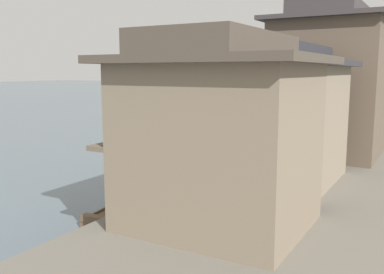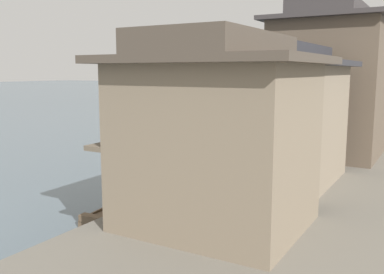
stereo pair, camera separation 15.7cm
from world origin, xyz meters
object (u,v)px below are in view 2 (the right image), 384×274
Objects in this scene: boat_moored_third at (240,157)px; mooring_post_dock_near at (171,181)px; boat_moored_nearest at (330,119)px; house_waterfront_nearest at (216,133)px; house_waterfront_second at (278,115)px; house_waterfront_tall at (331,83)px; mooring_post_dock_mid at (260,145)px; house_waterfront_narrow at (349,98)px; mooring_post_dock_far at (306,127)px; boat_moored_second at (211,170)px; house_waterfront_end at (369,78)px; boat_midriver_upstream at (273,111)px; house_waterfront_far at (362,93)px; boat_midriver_drifting at (125,208)px; boat_moored_far at (316,126)px.

mooring_post_dock_near is (2.06, -11.68, 1.21)m from boat_moored_third.
boat_moored_nearest is 41.21m from house_waterfront_nearest.
house_waterfront_tall is (0.50, 8.11, 1.29)m from house_waterfront_second.
mooring_post_dock_mid is at bearing 104.98° from house_waterfront_nearest.
house_waterfront_tall is 1.22× the size of house_waterfront_narrow.
house_waterfront_tall is 10.36× the size of mooring_post_dock_far.
boat_moored_second is 0.57× the size of house_waterfront_end.
mooring_post_dock_mid is at bearing -96.95° from house_waterfront_end.
boat_midriver_upstream is (-9.82, 37.96, -0.04)m from boat_moored_second.
house_waterfront_nearest is 22.11m from house_waterfront_narrow.
boat_moored_third is at bearing 94.36° from boat_moored_second.
house_waterfront_far is (14.66, -17.54, 3.71)m from boat_midriver_upstream.
mooring_post_dock_near is at bearing -87.05° from boat_moored_nearest.
house_waterfront_narrow reaches higher than mooring_post_dock_mid.
boat_moored_third is 16.84m from house_waterfront_far.
house_waterfront_narrow is at bearing 80.28° from mooring_post_dock_near.
boat_midriver_drifting is 0.71× the size of house_waterfront_nearest.
house_waterfront_narrow is at bearing 89.03° from house_waterfront_second.
house_waterfront_narrow is at bearing 70.67° from mooring_post_dock_mid.
house_waterfront_end is at bearing 83.05° from mooring_post_dock_mid.
house_waterfront_nearest is at bearing -72.56° from boat_midriver_upstream.
boat_moored_nearest is 26.91m from house_waterfront_tall.
boat_midriver_upstream is at bearing 109.82° from house_waterfront_second.
mooring_post_dock_mid is (-3.36, -9.58, -2.53)m from house_waterfront_narrow.
boat_midriver_drifting is 46.84m from boat_midriver_upstream.
house_waterfront_narrow is 4.30m from mooring_post_dock_far.
mooring_post_dock_near is (1.97, -38.21, 1.17)m from boat_moored_nearest.
mooring_post_dock_near is at bearing -90.00° from mooring_post_dock_far.
house_waterfront_far is 7.91× the size of mooring_post_dock_near.
mooring_post_dock_mid reaches higher than boat_midriver_upstream.
house_waterfront_narrow is at bearing -65.27° from boat_moored_far.
house_waterfront_end is 9.67× the size of mooring_post_dock_near.
mooring_post_dock_mid is at bearing -86.01° from boat_moored_nearest.
mooring_post_dock_mid is (-3.10, 5.79, -2.54)m from house_waterfront_second.
boat_midriver_upstream is 0.71× the size of house_waterfront_second.
house_waterfront_second is at bearing -61.81° from mooring_post_dock_mid.
mooring_post_dock_far is (1.69, 21.36, 1.14)m from boat_midriver_drifting.
mooring_post_dock_far is at bearing 82.88° from boat_moored_second.
mooring_post_dock_mid is at bearing -38.63° from boat_moored_third.
boat_moored_third is 0.55× the size of house_waterfront_far.
house_waterfront_nearest is at bearing -16.25° from boat_midriver_drifting.
mooring_post_dock_far is at bearing 100.91° from house_waterfront_second.
boat_moored_second is 4.87m from boat_moored_third.
house_waterfront_narrow is at bearing 68.46° from boat_moored_second.
house_waterfront_end is at bearing 77.66° from mooring_post_dock_far.
house_waterfront_second reaches higher than boat_midriver_upstream.
boat_moored_third is at bearing -124.32° from house_waterfront_narrow.
boat_moored_second reaches higher than boat_midriver_upstream.
boat_midriver_drifting is at bearing -89.88° from boat_moored_far.
mooring_post_dock_near is (-3.15, -27.25, -2.55)m from house_waterfront_far.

